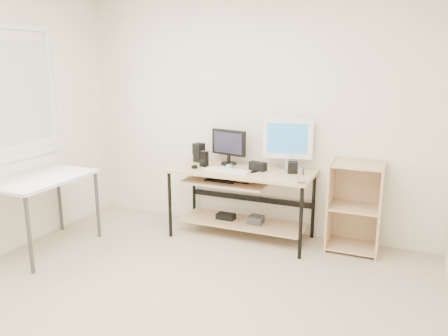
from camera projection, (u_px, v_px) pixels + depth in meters
name	position (u px, v px, depth m)	size (l,w,h in m)	color
room	(142.00, 140.00, 3.03)	(4.01, 4.01, 2.62)	#BCAB90
desk	(239.00, 189.00, 4.62)	(1.50, 0.65, 0.75)	#D0AF84
side_table	(43.00, 185.00, 4.27)	(0.60, 1.00, 0.75)	white
shelf_unit	(355.00, 206.00, 4.34)	(0.50, 0.40, 0.90)	#D6B286
black_monitor	(229.00, 145.00, 4.75)	(0.42, 0.17, 0.38)	black
white_imac	(288.00, 139.00, 4.50)	(0.51, 0.16, 0.55)	silver
keyboard	(227.00, 170.00, 4.50)	(0.48, 0.13, 0.02)	white
mouse	(229.00, 166.00, 4.62)	(0.08, 0.13, 0.04)	#AEAEB3
center_speaker	(258.00, 166.00, 4.52)	(0.18, 0.08, 0.09)	black
speaker_left	(199.00, 152.00, 4.90)	(0.13, 0.13, 0.21)	black
speaker_right	(293.00, 167.00, 4.41)	(0.10, 0.10, 0.12)	black
audio_controller	(204.00, 159.00, 4.67)	(0.09, 0.05, 0.17)	black
volume_puck	(194.00, 167.00, 4.62)	(0.07, 0.07, 0.03)	black
smartphone	(254.00, 172.00, 4.46)	(0.06, 0.10, 0.01)	black
coaster	(301.00, 183.00, 4.05)	(0.09, 0.09, 0.01)	olive
drinking_glass	(302.00, 175.00, 4.04)	(0.07, 0.07, 0.14)	white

